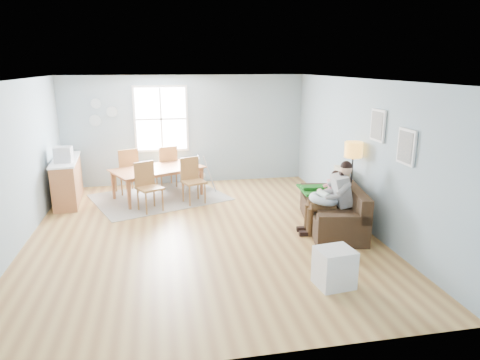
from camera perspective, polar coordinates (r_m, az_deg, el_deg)
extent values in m
cube|color=#9F6A38|center=(7.85, -5.15, -7.26)|extent=(8.40, 9.40, 0.08)
cube|color=silver|center=(7.26, -5.74, 15.52)|extent=(8.40, 9.40, 0.60)
cube|color=#8CA5B7|center=(12.01, -7.60, 7.41)|extent=(8.40, 0.08, 3.90)
cube|color=#8CA5B7|center=(3.10, 3.40, -15.89)|extent=(8.40, 0.08, 3.90)
cube|color=#8CA5B7|center=(8.84, 22.58, 3.60)|extent=(0.08, 9.40, 3.90)
cube|color=white|center=(10.78, -10.48, 8.01)|extent=(1.32, 0.06, 1.62)
cube|color=white|center=(10.75, -10.48, 8.00)|extent=(1.20, 0.02, 1.50)
cube|color=white|center=(10.74, -10.48, 7.99)|extent=(1.20, 0.03, 0.04)
cube|color=white|center=(10.74, -10.48, 7.99)|extent=(0.04, 0.03, 1.50)
cube|color=white|center=(6.89, 21.33, 4.13)|extent=(0.04, 0.44, 0.54)
cube|color=slate|center=(6.88, 21.15, 4.13)|extent=(0.01, 0.36, 0.46)
cube|color=white|center=(7.63, 17.93, 6.94)|extent=(0.04, 0.44, 0.54)
cube|color=slate|center=(7.62, 17.76, 6.94)|extent=(0.01, 0.36, 0.46)
cylinder|color=#A8C4CA|center=(10.83, -18.65, 9.65)|extent=(0.24, 0.02, 0.24)
cylinder|color=#A8C4CA|center=(10.81, -16.70, 8.72)|extent=(0.26, 0.02, 0.26)
cylinder|color=#A8C4CA|center=(10.88, -18.73, 7.53)|extent=(0.28, 0.02, 0.28)
cube|color=black|center=(8.18, 12.08, -4.76)|extent=(1.24, 2.17, 0.41)
cube|color=black|center=(8.13, 14.59, -1.96)|extent=(0.57, 2.05, 0.42)
cube|color=black|center=(7.24, 13.73, -5.14)|extent=(0.90, 0.35, 0.16)
cube|color=black|center=(8.96, 10.96, -1.05)|extent=(0.90, 0.35, 0.16)
cube|color=#166119|center=(8.71, 11.15, -1.24)|extent=(0.99, 0.85, 0.04)
cube|color=tan|center=(8.58, 13.33, -0.04)|extent=(0.18, 0.51, 0.50)
cube|color=gray|center=(7.76, 13.38, -1.34)|extent=(0.39, 0.46, 0.58)
sphere|color=tan|center=(7.68, 13.96, 1.43)|extent=(0.21, 0.21, 0.21)
sphere|color=black|center=(7.67, 13.98, 1.75)|extent=(0.20, 0.20, 0.20)
cylinder|color=#332312|center=(7.64, 11.00, -3.57)|extent=(0.46, 0.20, 0.15)
cylinder|color=#332312|center=(7.84, 10.60, -3.08)|extent=(0.46, 0.20, 0.15)
cylinder|color=#332312|center=(7.68, 9.36, -5.56)|extent=(0.13, 0.13, 0.51)
cylinder|color=#332312|center=(7.88, 9.00, -5.02)|extent=(0.13, 0.13, 0.51)
cube|color=black|center=(7.74, 8.73, -7.06)|extent=(0.24, 0.12, 0.08)
cube|color=black|center=(7.93, 8.39, -6.49)|extent=(0.24, 0.12, 0.08)
torus|color=silver|center=(7.73, 11.08, -2.49)|extent=(0.58, 0.57, 0.21)
cylinder|color=silver|center=(7.70, 11.11, -1.95)|extent=(0.18, 0.30, 0.12)
sphere|color=tan|center=(7.84, 10.59, -1.48)|extent=(0.10, 0.10, 0.10)
cube|color=white|center=(8.22, 12.33, -1.16)|extent=(0.28, 0.30, 0.36)
sphere|color=tan|center=(8.16, 12.63, 0.49)|extent=(0.17, 0.17, 0.17)
sphere|color=black|center=(8.15, 12.64, 0.69)|extent=(0.16, 0.16, 0.16)
cylinder|color=#D03366|center=(8.17, 10.70, -2.33)|extent=(0.31, 0.16, 0.09)
cylinder|color=#D03366|center=(8.30, 10.59, -2.05)|extent=(0.31, 0.16, 0.09)
cylinder|color=#D03366|center=(8.20, 9.69, -3.44)|extent=(0.07, 0.07, 0.30)
cylinder|color=#D03366|center=(8.33, 9.59, -3.14)|extent=(0.07, 0.07, 0.30)
cylinder|color=black|center=(8.45, 14.24, -5.61)|extent=(0.28, 0.28, 0.03)
cylinder|color=black|center=(8.24, 14.55, -1.17)|extent=(0.03, 0.03, 1.39)
cylinder|color=gold|center=(8.07, 14.90, 3.93)|extent=(0.32, 0.32, 0.28)
cube|color=white|center=(6.09, 12.48, -11.32)|extent=(0.53, 0.48, 0.54)
cube|color=black|center=(5.99, 10.66, -11.68)|extent=(0.07, 0.37, 0.43)
cube|color=gray|center=(9.96, -10.66, -2.27)|extent=(3.35, 2.96, 0.01)
imported|color=brown|center=(9.86, -10.76, -0.40)|extent=(2.23, 1.83, 0.69)
cube|color=olive|center=(8.96, -11.96, -1.08)|extent=(0.62, 0.62, 0.04)
cube|color=olive|center=(9.06, -12.65, 0.86)|extent=(0.41, 0.24, 0.50)
cylinder|color=olive|center=(8.79, -12.39, -3.09)|extent=(0.04, 0.04, 0.49)
cylinder|color=olive|center=(8.95, -10.27, -2.65)|extent=(0.04, 0.04, 0.49)
cylinder|color=olive|center=(9.11, -13.44, -2.51)|extent=(0.04, 0.04, 0.49)
cylinder|color=olive|center=(9.26, -11.38, -2.09)|extent=(0.04, 0.04, 0.49)
cube|color=olive|center=(9.33, -6.20, -0.26)|extent=(0.57, 0.57, 0.04)
cube|color=olive|center=(9.44, -6.75, 1.58)|extent=(0.42, 0.18, 0.49)
cylinder|color=olive|center=(9.16, -6.72, -2.11)|extent=(0.04, 0.04, 0.48)
cylinder|color=olive|center=(9.31, -4.68, -1.79)|extent=(0.04, 0.04, 0.48)
cylinder|color=olive|center=(9.48, -7.60, -1.55)|extent=(0.04, 0.04, 0.48)
cylinder|color=olive|center=(9.62, -5.62, -1.24)|extent=(0.04, 0.04, 0.48)
cube|color=olive|center=(10.38, -14.94, 1.13)|extent=(0.64, 0.64, 0.05)
cube|color=olive|center=(10.11, -14.62, 2.48)|extent=(0.44, 0.23, 0.53)
cylinder|color=olive|center=(10.68, -14.22, 0.14)|extent=(0.04, 0.04, 0.52)
cylinder|color=olive|center=(10.56, -16.21, -0.18)|extent=(0.04, 0.04, 0.52)
cylinder|color=olive|center=(10.33, -13.45, -0.33)|extent=(0.04, 0.04, 0.52)
cylinder|color=olive|center=(10.20, -15.50, -0.66)|extent=(0.04, 0.04, 0.52)
cube|color=olive|center=(10.70, -9.84, 1.76)|extent=(0.59, 0.59, 0.04)
cube|color=olive|center=(10.44, -9.53, 3.03)|extent=(0.44, 0.18, 0.52)
cylinder|color=olive|center=(10.99, -9.16, 0.80)|extent=(0.04, 0.04, 0.51)
cylinder|color=olive|center=(10.88, -11.05, 0.55)|extent=(0.04, 0.04, 0.51)
cylinder|color=olive|center=(10.64, -8.47, 0.35)|extent=(0.04, 0.04, 0.51)
cylinder|color=olive|center=(10.53, -10.43, 0.09)|extent=(0.04, 0.04, 0.51)
cube|color=brown|center=(10.14, -22.02, -0.11)|extent=(0.61, 1.72, 0.94)
cube|color=white|center=(10.03, -22.29, 2.53)|extent=(0.65, 1.76, 0.04)
cube|color=#B8B8BD|center=(9.67, -22.48, 3.17)|extent=(0.34, 0.32, 0.32)
cube|color=black|center=(9.71, -23.41, 3.11)|extent=(0.02, 0.27, 0.23)
cylinder|color=#B8B8BD|center=(10.33, -5.57, 3.02)|extent=(0.05, 0.45, 0.04)
ellipsoid|color=silver|center=(10.43, -5.51, 0.63)|extent=(0.32, 0.32, 0.20)
cylinder|color=#B8B8BD|center=(10.38, -5.54, 1.82)|extent=(0.01, 0.01, 0.36)
cylinder|color=#B8B8BD|center=(10.17, -6.83, 0.56)|extent=(0.29, 0.28, 0.78)
cylinder|color=#B8B8BD|center=(10.19, -4.03, 0.68)|extent=(0.27, 0.30, 0.78)
cylinder|color=#B8B8BD|center=(10.65, -6.94, 1.23)|extent=(0.27, 0.30, 0.78)
cylinder|color=#B8B8BD|center=(10.68, -4.27, 1.34)|extent=(0.29, 0.28, 0.78)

